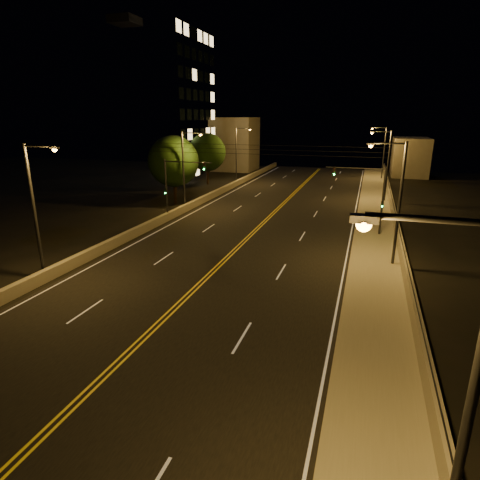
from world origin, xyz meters
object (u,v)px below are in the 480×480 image
(streetlight_1, at_px, (396,197))
(streetlight_4, at_px, (37,203))
(tree_0, at_px, (173,161))
(streetlight_2, at_px, (386,162))
(tree_1, at_px, (174,161))
(traffic_signal_left, at_px, (175,183))
(building_tower, at_px, (131,106))
(traffic_signal_right, at_px, (371,193))
(streetlight_0, at_px, (454,403))
(streetlight_5, at_px, (186,165))
(streetlight_6, at_px, (238,152))
(tree_2, at_px, (207,152))
(streetlight_3, at_px, (382,149))

(streetlight_1, bearing_deg, streetlight_4, -157.02)
(streetlight_4, xyz_separation_m, tree_0, (-2.66, 24.02, 0.10))
(streetlight_2, height_order, tree_1, streetlight_2)
(streetlight_4, height_order, traffic_signal_left, streetlight_4)
(streetlight_1, xyz_separation_m, building_tower, (-40.03, 32.10, 6.94))
(tree_0, bearing_deg, streetlight_1, -31.81)
(streetlight_1, relative_size, tree_1, 1.26)
(streetlight_4, xyz_separation_m, traffic_signal_right, (19.92, 16.67, -1.15))
(streetlight_0, bearing_deg, streetlight_5, 122.23)
(streetlight_6, bearing_deg, streetlight_4, -90.00)
(traffic_signal_right, height_order, tree_1, tree_1)
(streetlight_1, xyz_separation_m, streetlight_5, (-21.42, 12.61, 0.00))
(streetlight_5, bearing_deg, traffic_signal_left, -77.61)
(tree_1, height_order, tree_2, tree_2)
(streetlight_0, distance_m, tree_0, 43.56)
(streetlight_5, bearing_deg, streetlight_3, 54.94)
(streetlight_1, relative_size, traffic_signal_left, 1.41)
(streetlight_3, height_order, traffic_signal_right, streetlight_3)
(streetlight_0, relative_size, streetlight_6, 1.00)
(streetlight_0, height_order, streetlight_5, same)
(streetlight_4, bearing_deg, traffic_signal_right, 39.94)
(streetlight_2, xyz_separation_m, tree_1, (-27.57, -1.33, -0.69))
(traffic_signal_left, bearing_deg, traffic_signal_right, 0.00)
(streetlight_6, bearing_deg, streetlight_0, -67.98)
(streetlight_3, bearing_deg, streetlight_6, -151.71)
(streetlight_0, bearing_deg, tree_1, 122.40)
(streetlight_3, relative_size, building_tower, 0.35)
(streetlight_6, bearing_deg, building_tower, 178.44)
(streetlight_3, xyz_separation_m, tree_2, (-25.98, -13.05, -0.08))
(traffic_signal_right, distance_m, tree_1, 29.83)
(streetlight_5, relative_size, tree_2, 1.10)
(traffic_signal_left, relative_size, tree_1, 0.89)
(streetlight_0, bearing_deg, streetlight_2, 90.00)
(streetlight_0, distance_m, building_tower, 67.15)
(traffic_signal_left, relative_size, building_tower, 0.25)
(traffic_signal_right, bearing_deg, tree_2, 137.42)
(streetlight_2, xyz_separation_m, tree_2, (-25.98, 6.67, -0.08))
(streetlight_1, bearing_deg, tree_0, 148.19)
(streetlight_3, xyz_separation_m, streetlight_5, (-21.42, -30.52, 0.00))
(streetlight_5, distance_m, tree_2, 18.06)
(streetlight_0, distance_m, tree_2, 57.63)
(streetlight_4, xyz_separation_m, building_tower, (-18.61, 41.19, 6.94))
(traffic_signal_right, bearing_deg, tree_1, 150.93)
(building_tower, bearing_deg, streetlight_2, -12.26)
(streetlight_0, height_order, building_tower, building_tower)
(streetlight_0, bearing_deg, tree_2, 116.79)
(streetlight_0, xyz_separation_m, traffic_signal_right, (-1.50, 28.95, -1.15))
(streetlight_6, distance_m, building_tower, 19.87)
(streetlight_2, height_order, streetlight_5, same)
(streetlight_1, distance_m, tree_2, 39.75)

